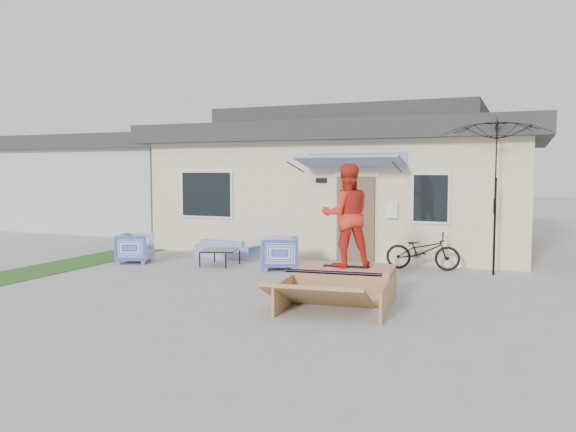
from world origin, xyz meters
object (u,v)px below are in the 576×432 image
at_px(coffee_table, 220,257).
at_px(loveseat, 227,245).
at_px(bicycle, 423,247).
at_px(skateboard, 346,266).
at_px(armchair_left, 135,246).
at_px(skate_ramp, 345,283).
at_px(armchair_right, 280,251).
at_px(skater, 347,213).
at_px(patio_umbrella, 495,194).

bearing_deg(coffee_table, loveseat, 110.43).
relative_size(bicycle, skateboard, 2.01).
xyz_separation_m(armchair_left, skate_ramp, (5.91, -1.89, -0.12)).
relative_size(armchair_left, skateboard, 0.97).
distance_m(skate_ramp, skateboard, 0.30).
height_order(loveseat, skateboard, loveseat).
height_order(bicycle, skateboard, bicycle).
xyz_separation_m(skate_ramp, skateboard, (-0.01, 0.05, 0.30)).
distance_m(armchair_left, armchair_right, 3.67).
distance_m(armchair_right, bicycle, 3.24).
bearing_deg(loveseat, bicycle, -175.25).
distance_m(armchair_left, skate_ramp, 6.21).
bearing_deg(armchair_right, bicycle, 90.75).
bearing_deg(skate_ramp, skater, 90.00).
bearing_deg(skater, coffee_table, -59.62).
height_order(patio_umbrella, skateboard, patio_umbrella).
xyz_separation_m(patio_umbrella, skater, (-2.28, -3.37, -0.26)).
relative_size(patio_umbrella, skate_ramp, 1.14).
bearing_deg(skater, skate_ramp, 67.26).
bearing_deg(armchair_right, skater, 24.12).
height_order(armchair_left, patio_umbrella, patio_umbrella).
xyz_separation_m(coffee_table, skateboard, (3.77, -2.24, 0.38)).
relative_size(patio_umbrella, skateboard, 3.04).
height_order(armchair_right, bicycle, bicycle).
height_order(armchair_left, bicycle, bicycle).
height_order(loveseat, armchair_left, armchair_left).
distance_m(armchair_right, skateboard, 3.23).
height_order(armchair_left, skate_ramp, armchair_left).
bearing_deg(coffee_table, skate_ramp, -31.28).
bearing_deg(loveseat, skater, 145.08).
bearing_deg(skater, skateboard, 180.00).
height_order(armchair_right, coffee_table, armchair_right).
distance_m(patio_umbrella, skateboard, 4.24).
bearing_deg(skateboard, bicycle, 72.89).
xyz_separation_m(armchair_right, skate_ramp, (2.27, -2.36, -0.14)).
bearing_deg(coffee_table, skateboard, -30.72).
xyz_separation_m(loveseat, patio_umbrella, (6.49, -0.06, 1.43)).
distance_m(armchair_left, skater, 6.28).
bearing_deg(armchair_right, skate_ramp, 23.53).
bearing_deg(patio_umbrella, loveseat, 179.50).
height_order(armchair_right, patio_umbrella, patio_umbrella).
height_order(coffee_table, skateboard, skateboard).
xyz_separation_m(armchair_left, skateboard, (5.90, -1.84, 0.17)).
relative_size(armchair_left, coffee_table, 1.02).
relative_size(patio_umbrella, skater, 1.38).
height_order(skate_ramp, skater, skater).
bearing_deg(skater, bicycle, -131.29).
bearing_deg(skater, loveseat, -68.01).
xyz_separation_m(coffee_table, skate_ramp, (3.78, -2.30, 0.08)).
bearing_deg(loveseat, patio_umbrella, -176.31).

